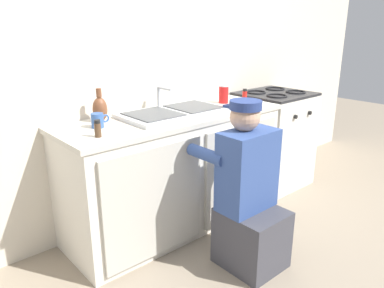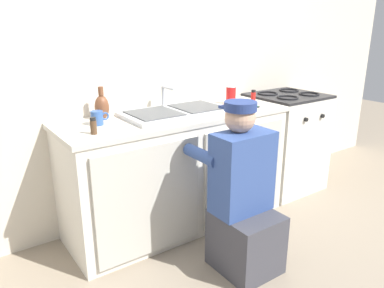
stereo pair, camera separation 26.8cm
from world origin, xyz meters
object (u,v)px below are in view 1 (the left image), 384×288
sink_double_basin (174,112)px  soda_cup_red (224,94)px  cell_phone (244,105)px  spice_bottle_pepper (98,129)px  plumber_person (249,200)px  stove_range (273,139)px  spice_bottle_red (245,95)px  coffee_mug (98,120)px  vase_decorative (100,109)px

sink_double_basin → soda_cup_red: sink_double_basin is taller
cell_phone → spice_bottle_pepper: size_ratio=1.33×
plumber_person → soda_cup_red: size_ratio=7.26×
stove_range → spice_bottle_red: 0.67m
sink_double_basin → stove_range: sink_double_basin is taller
stove_range → cell_phone: size_ratio=6.68×
coffee_mug → vase_decorative: vase_decorative is taller
sink_double_basin → vase_decorative: vase_decorative is taller
spice_bottle_red → soda_cup_red: size_ratio=0.69×
coffee_mug → sink_double_basin: bearing=-4.2°
soda_cup_red → spice_bottle_pepper: size_ratio=1.45×
plumber_person → sink_double_basin: bearing=92.8°
soda_cup_red → sink_double_basin: bearing=-174.7°
cell_phone → vase_decorative: size_ratio=0.61×
cell_phone → coffee_mug: bearing=172.2°
vase_decorative → plumber_person: bearing=-58.6°
stove_range → soda_cup_red: (-0.65, 0.06, 0.52)m
plumber_person → spice_bottle_pepper: bearing=142.0°
cell_phone → vase_decorative: 1.18m
coffee_mug → spice_bottle_red: (1.37, -0.05, 0.00)m
sink_double_basin → cell_phone: 0.65m
sink_double_basin → spice_bottle_pepper: size_ratio=7.62×
spice_bottle_red → stove_range: bearing=0.6°
vase_decorative → soda_cup_red: vase_decorative is taller
vase_decorative → spice_bottle_red: bearing=-7.9°
spice_bottle_red → vase_decorative: vase_decorative is taller
stove_range → plumber_person: (-1.19, -0.72, -0.00)m
sink_double_basin → soda_cup_red: bearing=5.3°
coffee_mug → vase_decorative: bearing=56.0°
spice_bottle_red → spice_bottle_pepper: (-1.47, -0.14, 0.00)m
spice_bottle_red → spice_bottle_pepper: size_ratio=1.00×
sink_double_basin → vase_decorative: (-0.51, 0.17, 0.07)m
plumber_person → spice_bottle_red: bearing=43.8°
sink_double_basin → spice_bottle_pepper: bearing=-168.1°
plumber_person → spice_bottle_red: size_ratio=10.52×
sink_double_basin → soda_cup_red: 0.58m
coffee_mug → spice_bottle_pepper: bearing=-117.9°
vase_decorative → sink_double_basin: bearing=-18.7°
stove_range → cell_phone: 0.75m
cell_phone → spice_bottle_pepper: 1.33m
plumber_person → cell_phone: size_ratio=7.89×
plumber_person → cell_phone: 0.96m
stove_range → coffee_mug: coffee_mug is taller
sink_double_basin → coffee_mug: sink_double_basin is taller
stove_range → soda_cup_red: soda_cup_red is taller
cell_phone → stove_range: bearing=11.7°
plumber_person → soda_cup_red: plumber_person is taller
plumber_person → spice_bottle_pepper: plumber_person is taller
vase_decorative → soda_cup_red: (1.09, -0.12, -0.01)m
coffee_mug → cell_phone: 1.24m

